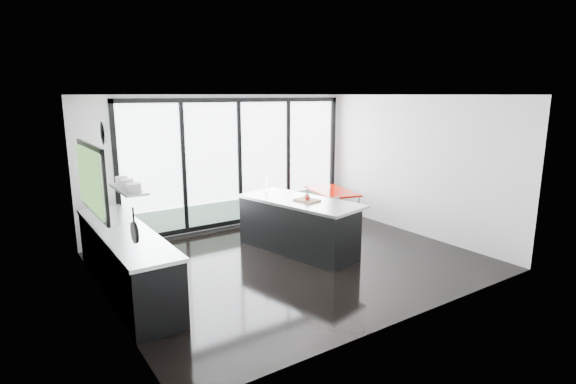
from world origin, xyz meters
TOP-DOWN VIEW (x-y plane):
  - floor at (0.00, 0.00)m, footprint 6.00×5.00m
  - ceiling at (0.00, 0.00)m, footprint 6.00×5.00m
  - wall_back at (0.27, 2.47)m, footprint 6.00×0.09m
  - wall_front at (0.00, -2.50)m, footprint 6.00×0.00m
  - wall_left at (-2.97, 0.27)m, footprint 0.26×5.00m
  - wall_right at (3.00, 0.00)m, footprint 0.00×5.00m
  - counter_cabinets at (-2.67, 0.40)m, footprint 0.69×3.24m
  - island at (0.37, 0.39)m, footprint 1.49×2.49m
  - bar_stool_near at (0.89, -0.21)m, footprint 0.57×0.57m
  - bar_stool_far at (1.22, 0.21)m, footprint 0.51×0.51m
  - red_table at (2.13, 1.55)m, footprint 1.04×1.47m

SIDE VIEW (x-z plane):
  - floor at x=0.00m, z-range 0.00..0.00m
  - bar_stool_far at x=1.22m, z-range 0.00..0.70m
  - bar_stool_near at x=0.89m, z-range 0.00..0.71m
  - red_table at x=2.13m, z-range 0.00..0.72m
  - counter_cabinets at x=-2.67m, z-range -0.22..1.14m
  - island at x=0.37m, z-range -0.13..1.10m
  - wall_back at x=0.27m, z-range -0.13..2.67m
  - wall_front at x=0.00m, z-range 0.00..2.80m
  - wall_right at x=3.00m, z-range 0.00..2.80m
  - wall_left at x=-2.97m, z-range 0.16..2.96m
  - ceiling at x=0.00m, z-range 2.80..2.80m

